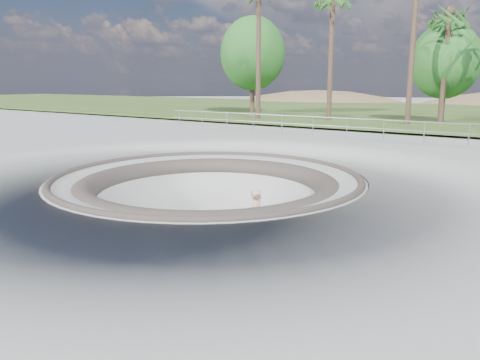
{
  "coord_description": "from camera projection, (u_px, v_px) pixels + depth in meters",
  "views": [
    {
      "loc": [
        9.58,
        -11.94,
        3.11
      ],
      "look_at": [
        0.94,
        0.55,
        -0.1
      ],
      "focal_mm": 35.0,
      "sensor_mm": 36.0,
      "label": 1
    }
  ],
  "objects": [
    {
      "name": "skateboard",
      "position": [
        257.0,
        246.0,
        14.3
      ],
      "size": [
        0.8,
        0.41,
        0.08
      ],
      "color": "brown",
      "rests_on": "ground"
    },
    {
      "name": "palm_d",
      "position": [
        449.0,
        19.0,
        30.84
      ],
      "size": [
        2.6,
        2.6,
        8.23
      ],
      "color": "brown",
      "rests_on": "ground"
    },
    {
      "name": "bushy_tree_mid",
      "position": [
        445.0,
        61.0,
        32.99
      ],
      "size": [
        4.83,
        4.39,
        6.97
      ],
      "color": "brown",
      "rests_on": "ground"
    },
    {
      "name": "safety_railing",
      "position": [
        347.0,
        127.0,
        25.09
      ],
      "size": [
        25.0,
        0.06,
        1.03
      ],
      "color": "#93949B",
      "rests_on": "ground"
    },
    {
      "name": "skater",
      "position": [
        257.0,
        218.0,
        14.11
      ],
      "size": [
        0.61,
        0.75,
        1.77
      ],
      "primitive_type": "imported",
      "rotation": [
        0.0,
        0.0,
        1.89
      ],
      "color": "#DEA690",
      "rests_on": "skateboard"
    },
    {
      "name": "ground",
      "position": [
        208.0,
        177.0,
        15.58
      ],
      "size": [
        180.0,
        180.0,
        0.0
      ],
      "primitive_type": "plane",
      "color": "#AAABA5",
      "rests_on": "ground"
    },
    {
      "name": "skate_bowl",
      "position": [
        208.0,
        229.0,
        15.96
      ],
      "size": [
        14.0,
        14.0,
        4.1
      ],
      "color": "#AAABA5",
      "rests_on": "ground"
    },
    {
      "name": "palm_b",
      "position": [
        333.0,
        2.0,
        32.9
      ],
      "size": [
        2.6,
        2.6,
        9.77
      ],
      "color": "brown",
      "rests_on": "ground"
    },
    {
      "name": "grass_strip",
      "position": [
        439.0,
        113.0,
        42.89
      ],
      "size": [
        180.0,
        36.0,
        0.12
      ],
      "color": "#394E1F",
      "rests_on": "ground"
    },
    {
      "name": "bushy_tree_left",
      "position": [
        252.0,
        53.0,
        42.37
      ],
      "size": [
        6.04,
        5.49,
        8.72
      ],
      "color": "brown",
      "rests_on": "ground"
    }
  ]
}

